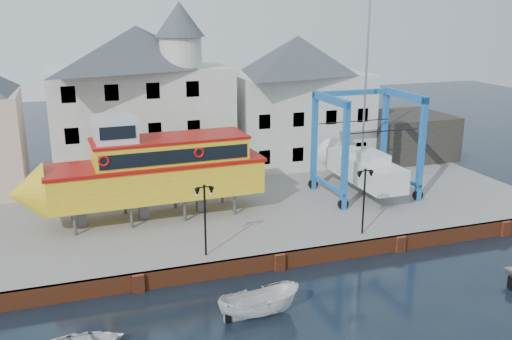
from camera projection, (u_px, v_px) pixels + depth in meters
name	position (u px, v px, depth m)	size (l,w,h in m)	color
ground	(279.00, 270.00, 32.78)	(140.00, 140.00, 0.00)	black
hardstanding	(226.00, 202.00, 42.65)	(44.00, 22.00, 1.00)	slate
quay_wall	(279.00, 261.00, 32.74)	(44.00, 0.47, 1.00)	brown
building_white_main	(141.00, 100.00, 45.98)	(14.00, 8.30, 14.00)	#B7B9AA
building_white_right	(297.00, 100.00, 51.07)	(12.00, 8.00, 11.20)	#B7B9AA
shed_dark	(403.00, 136.00, 53.36)	(8.00, 7.00, 4.00)	#262422
lamp_post_left	(205.00, 202.00, 31.48)	(1.12, 0.32, 4.20)	black
lamp_post_right	(365.00, 185.00, 34.60)	(1.12, 0.32, 4.20)	black
tour_boat	(142.00, 171.00, 37.05)	(16.27, 4.36, 7.04)	#59595E
travel_lift	(359.00, 160.00, 43.04)	(6.84, 9.68, 14.62)	#1D5FA1
motorboat_a	(259.00, 316.00, 27.84)	(1.57, 4.17, 1.61)	silver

